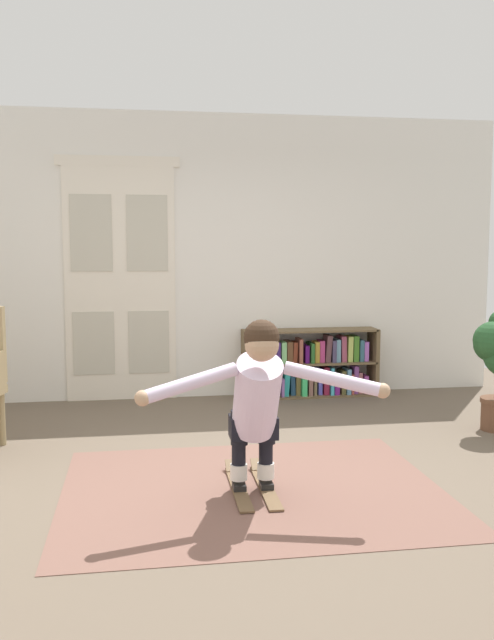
{
  "coord_description": "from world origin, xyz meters",
  "views": [
    {
      "loc": [
        -0.78,
        -4.39,
        1.57
      ],
      "look_at": [
        -0.04,
        0.27,
        1.05
      ],
      "focal_mm": 38.05,
      "sensor_mm": 36.0,
      "label": 1
    }
  ],
  "objects": [
    {
      "name": "back_wall",
      "position": [
        0.0,
        2.6,
        1.45
      ],
      "size": [
        6.0,
        0.1,
        2.9
      ],
      "primitive_type": "cube",
      "color": "silver",
      "rests_on": "ground"
    },
    {
      "name": "bookshelf",
      "position": [
        0.95,
        2.39,
        0.33
      ],
      "size": [
        1.42,
        0.3,
        0.7
      ],
      "color": "brown",
      "rests_on": "ground"
    },
    {
      "name": "rug",
      "position": [
        -0.09,
        -0.23,
        0.0
      ],
      "size": [
        2.43,
        1.96,
        0.01
      ],
      "primitive_type": "cube",
      "color": "brown",
      "rests_on": "ground"
    },
    {
      "name": "ground_plane",
      "position": [
        0.0,
        0.0,
        0.0
      ],
      "size": [
        7.2,
        7.2,
        0.0
      ],
      "primitive_type": "plane",
      "color": "brown"
    },
    {
      "name": "person_skier",
      "position": [
        -0.09,
        -0.42,
        0.67
      ],
      "size": [
        1.46,
        0.64,
        1.07
      ],
      "color": "white",
      "rests_on": "skis_pair"
    },
    {
      "name": "double_door",
      "position": [
        -0.98,
        2.54,
        1.23
      ],
      "size": [
        1.22,
        0.05,
        2.45
      ],
      "color": "silver",
      "rests_on": "ground"
    },
    {
      "name": "skis_pair",
      "position": [
        -0.09,
        -0.2,
        0.02
      ],
      "size": [
        0.28,
        0.82,
        0.07
      ],
      "color": "brown",
      "rests_on": "rug"
    }
  ]
}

